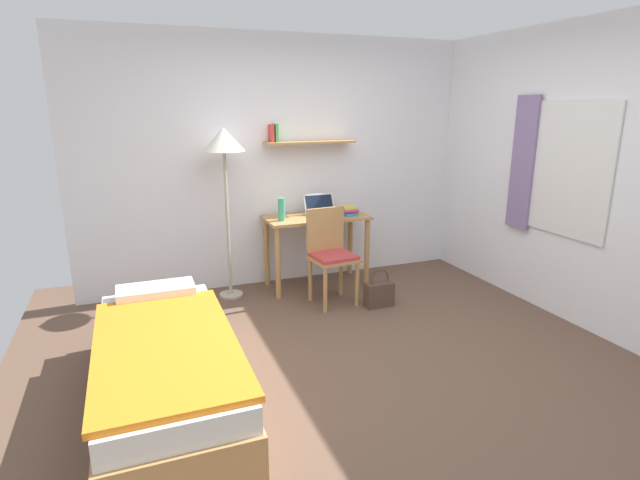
% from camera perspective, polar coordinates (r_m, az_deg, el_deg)
% --- Properties ---
extents(ground_plane, '(5.28, 5.28, 0.00)m').
position_cam_1_polar(ground_plane, '(3.96, 5.72, -13.50)').
color(ground_plane, brown).
extents(wall_back, '(4.40, 0.27, 2.60)m').
position_cam_1_polar(wall_back, '(5.39, -3.72, 8.86)').
color(wall_back, white).
rests_on(wall_back, ground_plane).
extents(wall_right, '(0.10, 4.40, 2.60)m').
position_cam_1_polar(wall_right, '(4.81, 28.24, 6.32)').
color(wall_right, white).
rests_on(wall_right, ground_plane).
extents(bed, '(0.85, 1.95, 0.54)m').
position_cam_1_polar(bed, '(3.52, -17.10, -13.70)').
color(bed, '#B2844C').
rests_on(bed, ground_plane).
extents(desk, '(1.08, 0.52, 0.77)m').
position_cam_1_polar(desk, '(5.27, -0.40, 1.17)').
color(desk, '#B2844C').
rests_on(desk, ground_plane).
extents(desk_chair, '(0.45, 0.43, 0.93)m').
position_cam_1_polar(desk_chair, '(4.86, 1.23, -1.33)').
color(desk_chair, '#B2844C').
rests_on(desk_chair, ground_plane).
extents(standing_lamp, '(0.40, 0.40, 1.69)m').
position_cam_1_polar(standing_lamp, '(4.89, -10.93, 10.20)').
color(standing_lamp, '#B2A893').
rests_on(standing_lamp, ground_plane).
extents(laptop, '(0.34, 0.24, 0.22)m').
position_cam_1_polar(laptop, '(5.29, 0.06, 3.50)').
color(laptop, '#B7BABF').
rests_on(laptop, desk).
extents(water_bottle, '(0.07, 0.07, 0.23)m').
position_cam_1_polar(water_bottle, '(5.03, -4.41, 3.51)').
color(water_bottle, '#42A87F').
rests_on(water_bottle, desk).
extents(book_stack, '(0.18, 0.25, 0.09)m').
position_cam_1_polar(book_stack, '(5.32, 3.18, 3.39)').
color(book_stack, '#3384C6').
rests_on(book_stack, desk).
extents(handbag, '(0.28, 0.12, 0.39)m').
position_cam_1_polar(handbag, '(4.89, 6.78, -6.08)').
color(handbag, '#4C382D').
rests_on(handbag, ground_plane).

